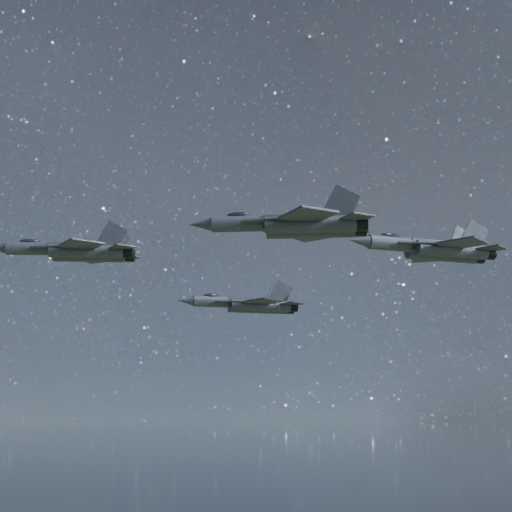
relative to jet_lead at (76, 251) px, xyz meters
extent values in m
cylinder|color=#2C3237|center=(-3.96, 0.34, 0.21)|extent=(7.10, 2.07, 1.48)
ellipsoid|color=black|center=(-5.09, 0.44, 0.92)|extent=(2.33, 1.18, 0.73)
cube|color=#2C3237|center=(0.94, -0.08, 0.16)|extent=(7.85, 2.07, 1.23)
cylinder|color=#2C3237|center=(1.23, -1.05, -0.26)|extent=(8.04, 2.15, 1.48)
cylinder|color=#2C3237|center=(1.39, 0.83, -0.26)|extent=(8.04, 2.15, 1.48)
cylinder|color=black|center=(5.57, -1.42, -0.26)|extent=(1.34, 1.46, 1.36)
cylinder|color=black|center=(5.73, 0.46, -0.26)|extent=(1.34, 1.46, 1.36)
cube|color=#2C3237|center=(-2.38, -1.08, 0.10)|extent=(5.01, 2.35, 0.11)
cube|color=#2C3237|center=(-2.16, 1.47, 0.10)|extent=(5.00, 1.56, 0.11)
cube|color=#2C3237|center=(0.85, -3.30, -0.07)|extent=(5.05, 5.26, 0.19)
cube|color=#2C3237|center=(1.40, 3.11, -0.07)|extent=(5.31, 5.41, 0.19)
cube|color=#2C3237|center=(5.08, -2.62, -0.07)|extent=(2.97, 3.06, 0.14)
cube|color=#2C3237|center=(5.45, 1.72, -0.07)|extent=(3.14, 3.18, 0.14)
cube|color=#2C3237|center=(3.94, -1.52, 1.54)|extent=(3.26, 0.69, 3.37)
cube|color=#2C3237|center=(4.14, 0.83, 1.54)|extent=(3.30, 0.49, 3.37)
cylinder|color=#2C3237|center=(17.14, 13.53, -3.04)|extent=(7.01, 1.97, 1.46)
cone|color=#2C3237|center=(12.66, 13.20, -3.04)|extent=(2.34, 1.47, 1.31)
ellipsoid|color=black|center=(16.02, 13.45, -2.34)|extent=(2.29, 1.15, 0.72)
cube|color=#2C3237|center=(21.99, 13.89, -3.09)|extent=(7.75, 1.97, 1.22)
cylinder|color=#2C3237|center=(22.43, 12.99, -3.51)|extent=(7.94, 2.04, 1.46)
cylinder|color=#2C3237|center=(22.29, 14.85, -3.51)|extent=(7.94, 2.04, 1.46)
cylinder|color=black|center=(26.72, 13.31, -3.51)|extent=(1.31, 1.43, 1.35)
cylinder|color=black|center=(26.58, 15.17, -3.51)|extent=(1.31, 1.43, 1.35)
cube|color=#2C3237|center=(18.91, 12.40, -3.15)|extent=(4.95, 1.59, 0.11)
cube|color=#2C3237|center=(18.72, 14.92, -3.15)|extent=(4.96, 2.27, 0.11)
cube|color=#2C3237|center=(22.41, 10.74, -3.32)|extent=(5.24, 5.34, 0.19)
cube|color=#2C3237|center=(21.94, 17.08, -3.32)|extent=(5.02, 5.21, 0.19)
cube|color=#2C3237|center=(26.44, 12.07, -3.32)|extent=(3.09, 3.14, 0.14)
cube|color=#2C3237|center=(26.12, 16.36, -3.32)|extent=(2.95, 3.04, 0.14)
cube|color=#2C3237|center=(25.15, 12.96, -1.73)|extent=(3.26, 0.48, 3.33)
cube|color=#2C3237|center=(24.98, 15.29, -1.73)|extent=(3.23, 0.65, 3.33)
cylinder|color=#2C3237|center=(16.43, -21.43, -2.17)|extent=(6.64, 2.78, 1.37)
cone|color=#2C3237|center=(12.32, -20.50, -2.17)|extent=(2.33, 1.67, 1.23)
ellipsoid|color=black|center=(15.40, -21.20, -1.51)|extent=(2.24, 1.36, 0.68)
cube|color=#2C3237|center=(20.88, -22.45, -2.21)|extent=(7.31, 2.88, 1.14)
cylinder|color=#2C3237|center=(21.03, -23.38, -2.61)|extent=(7.49, 2.97, 1.37)
cylinder|color=#2C3237|center=(21.42, -21.67, -2.61)|extent=(7.49, 2.97, 1.37)
cylinder|color=black|center=(24.96, -24.27, -2.61)|extent=(1.39, 1.49, 1.26)
cylinder|color=black|center=(25.35, -22.56, -2.61)|extent=(1.39, 1.49, 1.26)
cube|color=#2C3237|center=(17.71, -22.94, -2.27)|extent=(4.57, 2.73, 0.11)
cube|color=#2C3237|center=(18.23, -20.63, -2.27)|extent=(4.59, 1.11, 0.11)
cube|color=#2C3237|center=(20.39, -25.39, -2.43)|extent=(4.39, 4.66, 0.18)
cube|color=#2C3237|center=(21.71, -19.57, -2.43)|extent=(5.03, 5.03, 0.18)
cube|color=#2C3237|center=(24.37, -25.31, -2.43)|extent=(2.58, 2.69, 0.13)
cube|color=#2C3237|center=(25.26, -21.37, -2.43)|extent=(2.97, 2.98, 0.13)
cube|color=#2C3237|center=(23.46, -24.16, -0.94)|extent=(2.95, 1.05, 3.12)
cube|color=#2C3237|center=(23.95, -22.02, -0.94)|extent=(3.05, 0.57, 3.12)
cylinder|color=#2C3237|center=(36.70, -1.04, 1.81)|extent=(8.18, 2.94, 1.69)
cone|color=#2C3237|center=(31.57, -1.86, 1.81)|extent=(2.81, 1.91, 1.52)
ellipsoid|color=black|center=(35.42, -1.24, 2.62)|extent=(2.72, 1.53, 0.83)
cube|color=#2C3237|center=(42.26, -0.14, 1.75)|extent=(9.02, 3.02, 1.41)
cylinder|color=#2C3237|center=(42.86, -1.14, 1.27)|extent=(9.25, 3.11, 1.69)
cylinder|color=#2C3237|center=(42.52, 1.00, 1.27)|extent=(9.25, 3.11, 1.69)
cylinder|color=black|center=(47.78, -0.35, 1.27)|extent=(1.64, 1.76, 1.56)
cylinder|color=black|center=(47.43, 1.79, 1.27)|extent=(1.64, 1.76, 1.56)
cube|color=#2C3237|center=(38.86, -2.17, 1.68)|extent=(5.67, 1.37, 0.13)
cube|color=#2C3237|center=(38.39, 0.72, 1.68)|extent=(5.70, 3.06, 0.13)
cube|color=#2C3237|center=(43.06, -3.74, 1.48)|extent=(6.16, 6.21, 0.22)
cube|color=#2C3237|center=(41.89, 3.53, 1.48)|extent=(5.60, 5.89, 0.22)
cube|color=#2C3237|center=(47.57, -1.81, 1.48)|extent=(3.64, 3.67, 0.16)
cube|color=#2C3237|center=(46.78, 3.11, 1.48)|extent=(3.29, 3.42, 0.16)
cube|color=#2C3237|center=(46.00, -0.91, 3.32)|extent=(3.77, 0.64, 3.85)
cube|color=#2C3237|center=(45.57, 1.76, 3.32)|extent=(3.69, 1.07, 3.85)
camera|label=1|loc=(8.67, -77.88, -18.15)|focal=50.00mm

